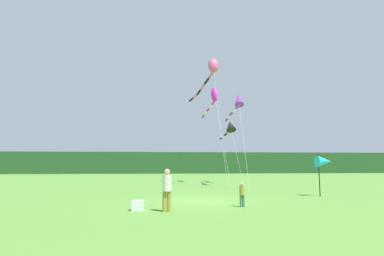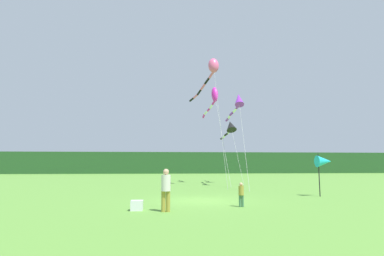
{
  "view_description": "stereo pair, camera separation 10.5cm",
  "coord_description": "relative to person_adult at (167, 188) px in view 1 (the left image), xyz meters",
  "views": [
    {
      "loc": [
        -2.02,
        -16.2,
        1.93
      ],
      "look_at": [
        0.0,
        6.0,
        4.53
      ],
      "focal_mm": 28.62,
      "sensor_mm": 36.0,
      "label": 1
    },
    {
      "loc": [
        -1.91,
        -16.21,
        1.93
      ],
      "look_at": [
        0.0,
        6.0,
        4.53
      ],
      "focal_mm": 28.62,
      "sensor_mm": 36.0,
      "label": 2
    }
  ],
  "objects": [
    {
      "name": "kite_magenta",
      "position": [
        4.7,
        16.93,
        7.55
      ],
      "size": [
        1.36,
        8.26,
        9.59
      ],
      "color": "#B2B2B2",
      "rests_on": "ground"
    },
    {
      "name": "ground_plane",
      "position": [
        1.89,
        3.58,
        -0.96
      ],
      "size": [
        120.0,
        120.0,
        0.0
      ],
      "primitive_type": "plane",
      "color": "#5B9338"
    },
    {
      "name": "distant_treeline",
      "position": [
        1.89,
        48.58,
        1.12
      ],
      "size": [
        108.0,
        3.37,
        4.16
      ],
      "primitive_type": "cube",
      "color": "#234C23",
      "rests_on": "ground"
    },
    {
      "name": "banner_flag_pole",
      "position": [
        9.42,
        5.01,
        1.09
      ],
      "size": [
        0.9,
        0.7,
        2.52
      ],
      "color": "black",
      "rests_on": "ground"
    },
    {
      "name": "cooler_box",
      "position": [
        -1.19,
        0.46,
        -0.75
      ],
      "size": [
        0.5,
        0.42,
        0.41
      ],
      "primitive_type": "cube",
      "color": "silver",
      "rests_on": "ground"
    },
    {
      "name": "kite_purple",
      "position": [
        6.16,
        13.06,
        6.27
      ],
      "size": [
        0.9,
        8.51,
        8.12
      ],
      "color": "#B2B2B2",
      "rests_on": "ground"
    },
    {
      "name": "kite_black",
      "position": [
        6.42,
        17.42,
        4.65
      ],
      "size": [
        1.19,
        6.41,
        6.41
      ],
      "color": "#B2B2B2",
      "rests_on": "ground"
    },
    {
      "name": "person_adult",
      "position": [
        0.0,
        0.0,
        0.0
      ],
      "size": [
        0.38,
        0.38,
        1.71
      ],
      "color": "olive",
      "rests_on": "ground"
    },
    {
      "name": "person_child",
      "position": [
        3.38,
        1.12,
        -0.36
      ],
      "size": [
        0.24,
        0.24,
        1.08
      ],
      "color": "#3F724C",
      "rests_on": "ground"
    },
    {
      "name": "kite_rainbow",
      "position": [
        4.01,
        14.06,
        9.38
      ],
      "size": [
        2.27,
        9.46,
        11.36
      ],
      "color": "#B2B2B2",
      "rests_on": "ground"
    }
  ]
}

